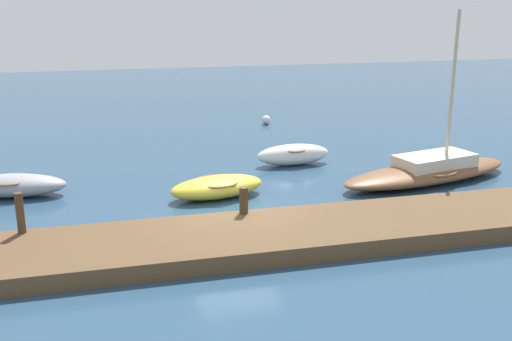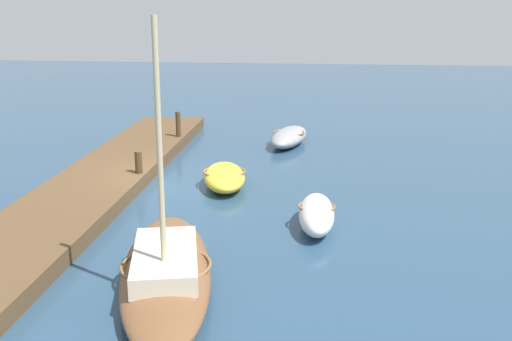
# 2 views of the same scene
# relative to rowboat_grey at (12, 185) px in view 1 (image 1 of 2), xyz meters

# --- Properties ---
(ground_plane) EXTENTS (84.00, 84.00, 0.00)m
(ground_plane) POSITION_rel_rowboat_grey_xyz_m (6.74, -3.87, -0.38)
(ground_plane) COLOR navy
(dock_platform) EXTENTS (20.49, 3.02, 0.46)m
(dock_platform) POSITION_rel_rowboat_grey_xyz_m (6.74, -6.02, -0.15)
(dock_platform) COLOR brown
(dock_platform) RESTS_ON ground_plane
(rowboat_grey) EXTENTS (3.77, 1.98, 0.74)m
(rowboat_grey) POSITION_rel_rowboat_grey_xyz_m (0.00, 0.00, 0.00)
(rowboat_grey) COLOR #939399
(rowboat_grey) RESTS_ON ground_plane
(dinghy_white) EXTENTS (2.99, 1.10, 0.84)m
(dinghy_white) POSITION_rel_rowboat_grey_xyz_m (10.25, 1.41, 0.05)
(dinghy_white) COLOR white
(dinghy_white) RESTS_ON ground_plane
(sailboat_brown) EXTENTS (7.48, 3.56, 5.99)m
(sailboat_brown) POSITION_rel_rowboat_grey_xyz_m (14.31, -1.89, 0.03)
(sailboat_brown) COLOR brown
(sailboat_brown) RESTS_ON ground_plane
(rowboat_yellow) EXTENTS (3.38, 1.96, 0.71)m
(rowboat_yellow) POSITION_rel_rowboat_grey_xyz_m (6.59, -1.81, -0.01)
(rowboat_yellow) COLOR gold
(rowboat_yellow) RESTS_ON ground_plane
(mooring_post_west) EXTENTS (0.21, 0.21, 1.08)m
(mooring_post_west) POSITION_rel_rowboat_grey_xyz_m (0.89, -4.76, 0.63)
(mooring_post_west) COLOR #47331E
(mooring_post_west) RESTS_ON dock_platform
(mooring_post_mid_west) EXTENTS (0.25, 0.25, 0.77)m
(mooring_post_mid_west) POSITION_rel_rowboat_grey_xyz_m (6.80, -4.76, 0.47)
(mooring_post_mid_west) COLOR #47331E
(mooring_post_mid_west) RESTS_ON dock_platform
(marker_buoy) EXTENTS (0.47, 0.47, 0.47)m
(marker_buoy) POSITION_rel_rowboat_grey_xyz_m (11.34, 9.44, -0.14)
(marker_buoy) COLOR silver
(marker_buoy) RESTS_ON ground_plane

